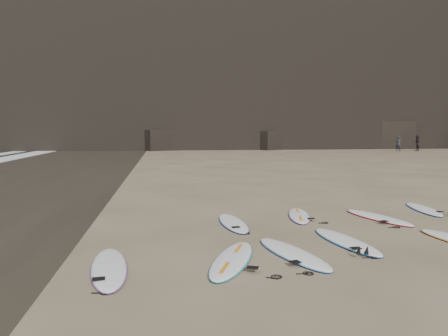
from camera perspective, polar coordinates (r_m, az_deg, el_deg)
The scene contains 11 objects.
ground at distance 10.71m, azimuth 20.74°, elevation -9.22°, with size 240.00×240.00×0.00m, color #897559.
surfboard_0 at distance 8.74m, azimuth 1.06°, elevation -11.80°, with size 0.64×2.66×0.10m, color white.
surfboard_1 at distance 9.26m, azimuth 8.96°, elevation -10.89°, with size 0.63×2.62×0.09m, color white.
surfboard_2 at distance 10.46m, azimuth 15.63°, elevation -9.15°, with size 0.63×2.62×0.09m, color white.
surfboard_5 at distance 11.99m, azimuth 1.18°, elevation -7.14°, with size 0.61×2.52×0.09m, color white.
surfboard_6 at distance 13.19m, azimuth 9.76°, elevation -6.10°, with size 0.57×2.38×0.09m, color white.
surfboard_7 at distance 13.48m, azimuth 19.47°, elevation -6.06°, with size 0.63×2.61×0.09m, color white.
surfboard_8 at distance 15.40m, azimuth 24.62°, elevation -4.88°, with size 0.59×2.44×0.09m, color white.
surfboard_11 at distance 8.52m, azimuth -14.79°, elevation -12.41°, with size 0.63×2.62×0.09m, color white.
person_a at distance 54.58m, azimuth 21.83°, elevation 2.97°, with size 0.66×0.43×1.82m, color black.
person_b at distance 56.84m, azimuth 23.93°, elevation 2.98°, with size 0.89×0.70×1.84m, color black.
Camera 1 is at (-5.05, -9.08, 2.59)m, focal length 35.00 mm.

